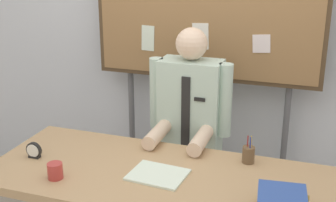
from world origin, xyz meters
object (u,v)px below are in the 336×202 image
Objects in this scene: coffee_mug at (55,171)px; open_notebook at (158,175)px; desk at (156,187)px; person at (190,142)px; pen_holder at (248,154)px; bulletin_board at (206,14)px; desk_clock at (34,151)px.

open_notebook is at bearing 21.83° from coffee_mug.
desk is 1.29× the size of person.
pen_holder is (0.45, 0.29, 0.13)m from desk.
open_notebook reaches higher than desk.
pen_holder reaches higher than coffee_mug.
desk_clock is at bearing -125.11° from bulletin_board.
desk_clock is 1.23m from pen_holder.
person is 1.00m from coffee_mug.
desk is at bearing -90.00° from person.
desk is at bearing -146.65° from pen_holder.
person is 0.58m from pen_holder.
desk is at bearing 24.48° from coffee_mug.
bulletin_board is 1.47m from coffee_mug.
desk is 0.55m from coffee_mug.
pen_holder is at bearing 28.92° from coffee_mug.
desk is 0.64m from person.
coffee_mug is at bearing -158.17° from open_notebook.
open_notebook is at bearing -88.58° from person.
open_notebook is at bearing -143.88° from pen_holder.
open_notebook is at bearing 2.06° from desk_clock.
person is 4.86× the size of open_notebook.
bulletin_board is at bearing 122.28° from pen_holder.
person is at bearing -90.01° from bulletin_board.
person is 15.27× the size of desk_clock.
desk_clock is 0.30m from coffee_mug.
bulletin_board is 23.07× the size of coffee_mug.
desk is at bearing 3.66° from desk_clock.
bulletin_board is at bearing 68.33° from coffee_mug.
coffee_mug is 0.54× the size of pen_holder.
desk_clock is at bearing 145.30° from coffee_mug.
pen_holder reaches higher than desk_clock.
desk_clock reaches higher than desk.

